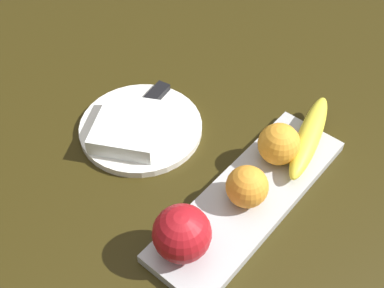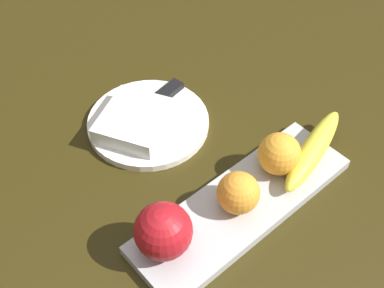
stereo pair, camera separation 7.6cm
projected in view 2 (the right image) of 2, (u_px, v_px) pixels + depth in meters
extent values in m
plane|color=#2E260B|center=(273.00, 199.00, 0.75)|extent=(2.40, 2.40, 0.00)
cube|color=#B0B3B6|center=(243.00, 204.00, 0.73)|extent=(0.37, 0.12, 0.02)
sphere|color=#A7151C|center=(163.00, 231.00, 0.64)|extent=(0.08, 0.08, 0.08)
ellipsoid|color=yellow|center=(313.00, 149.00, 0.77)|extent=(0.20, 0.09, 0.04)
sphere|color=orange|center=(238.00, 193.00, 0.69)|extent=(0.06, 0.06, 0.06)
sphere|color=orange|center=(279.00, 154.00, 0.74)|extent=(0.07, 0.07, 0.07)
cylinder|color=white|center=(148.00, 122.00, 0.85)|extent=(0.21, 0.21, 0.01)
cube|color=white|center=(135.00, 121.00, 0.82)|extent=(0.16, 0.15, 0.03)
cube|color=silver|center=(140.00, 116.00, 0.85)|extent=(0.15, 0.05, 0.00)
cube|color=black|center=(163.00, 96.00, 0.87)|extent=(0.09, 0.04, 0.01)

